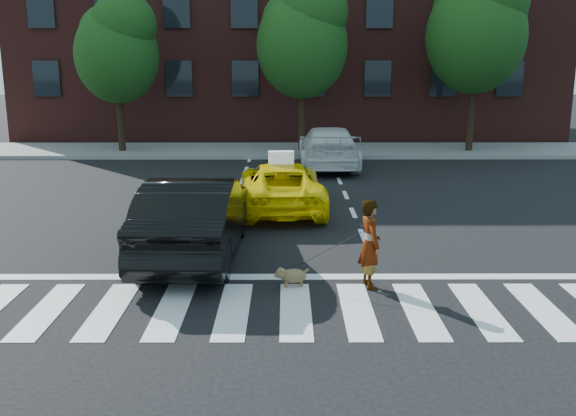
{
  "coord_description": "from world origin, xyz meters",
  "views": [
    {
      "loc": [
        -0.15,
        -9.66,
        3.99
      ],
      "look_at": [
        -0.12,
        2.52,
        1.1
      ],
      "focal_mm": 40.0,
      "sensor_mm": 36.0,
      "label": 1
    }
  ],
  "objects_px": {
    "woman": "(370,244)",
    "black_sedan": "(195,217)",
    "dog": "(291,275)",
    "taxi": "(281,186)",
    "tree_mid": "(303,34)",
    "white_suv": "(328,147)",
    "tree_right": "(478,24)",
    "tree_left": "(117,45)"
  },
  "relations": [
    {
      "from": "woman",
      "to": "black_sedan",
      "type": "bearing_deg",
      "value": 47.85
    },
    {
      "from": "woman",
      "to": "dog",
      "type": "xyz_separation_m",
      "value": [
        -1.39,
        -0.01,
        -0.58
      ]
    },
    {
      "from": "taxi",
      "to": "black_sedan",
      "type": "bearing_deg",
      "value": 64.08
    },
    {
      "from": "tree_mid",
      "to": "white_suv",
      "type": "distance_m",
      "value": 5.36
    },
    {
      "from": "tree_right",
      "to": "white_suv",
      "type": "height_order",
      "value": "tree_right"
    },
    {
      "from": "tree_left",
      "to": "woman",
      "type": "relative_size",
      "value": 4.11
    },
    {
      "from": "taxi",
      "to": "white_suv",
      "type": "bearing_deg",
      "value": -107.29
    },
    {
      "from": "tree_mid",
      "to": "taxi",
      "type": "distance_m",
      "value": 10.88
    },
    {
      "from": "taxi",
      "to": "dog",
      "type": "bearing_deg",
      "value": 88.93
    },
    {
      "from": "white_suv",
      "to": "dog",
      "type": "xyz_separation_m",
      "value": [
        -1.47,
        -12.57,
        -0.54
      ]
    },
    {
      "from": "tree_left",
      "to": "white_suv",
      "type": "xyz_separation_m",
      "value": [
        8.37,
        -3.34,
        -3.69
      ]
    },
    {
      "from": "black_sedan",
      "to": "white_suv",
      "type": "distance_m",
      "value": 11.27
    },
    {
      "from": "tree_mid",
      "to": "taxi",
      "type": "bearing_deg",
      "value": -94.67
    },
    {
      "from": "tree_left",
      "to": "black_sedan",
      "type": "height_order",
      "value": "tree_left"
    },
    {
      "from": "tree_left",
      "to": "dog",
      "type": "height_order",
      "value": "tree_left"
    },
    {
      "from": "tree_right",
      "to": "dog",
      "type": "bearing_deg",
      "value": -115.55
    },
    {
      "from": "tree_left",
      "to": "tree_mid",
      "type": "distance_m",
      "value": 7.51
    },
    {
      "from": "black_sedan",
      "to": "dog",
      "type": "bearing_deg",
      "value": 138.16
    },
    {
      "from": "tree_mid",
      "to": "black_sedan",
      "type": "xyz_separation_m",
      "value": [
        -2.53,
        -14.08,
        -4.03
      ]
    },
    {
      "from": "taxi",
      "to": "woman",
      "type": "distance_m",
      "value": 6.11
    },
    {
      "from": "white_suv",
      "to": "tree_mid",
      "type": "bearing_deg",
      "value": -75.39
    },
    {
      "from": "tree_mid",
      "to": "woman",
      "type": "xyz_separation_m",
      "value": [
        0.78,
        -15.9,
        -4.06
      ]
    },
    {
      "from": "tree_left",
      "to": "woman",
      "type": "bearing_deg",
      "value": -62.48
    },
    {
      "from": "taxi",
      "to": "dog",
      "type": "height_order",
      "value": "taxi"
    },
    {
      "from": "black_sedan",
      "to": "white_suv",
      "type": "xyz_separation_m",
      "value": [
        3.4,
        10.75,
        -0.07
      ]
    },
    {
      "from": "white_suv",
      "to": "woman",
      "type": "bearing_deg",
      "value": 89.67
    },
    {
      "from": "taxi",
      "to": "white_suv",
      "type": "height_order",
      "value": "white_suv"
    },
    {
      "from": "taxi",
      "to": "white_suv",
      "type": "distance_m",
      "value": 6.87
    },
    {
      "from": "tree_right",
      "to": "black_sedan",
      "type": "distance_m",
      "value": 17.58
    },
    {
      "from": "tree_left",
      "to": "woman",
      "type": "height_order",
      "value": "tree_left"
    },
    {
      "from": "taxi",
      "to": "black_sedan",
      "type": "height_order",
      "value": "black_sedan"
    },
    {
      "from": "tree_left",
      "to": "white_suv",
      "type": "height_order",
      "value": "tree_left"
    },
    {
      "from": "dog",
      "to": "tree_right",
      "type": "bearing_deg",
      "value": 51.76
    },
    {
      "from": "taxi",
      "to": "black_sedan",
      "type": "relative_size",
      "value": 0.92
    },
    {
      "from": "tree_mid",
      "to": "tree_right",
      "type": "distance_m",
      "value": 7.01
    },
    {
      "from": "tree_left",
      "to": "white_suv",
      "type": "bearing_deg",
      "value": -21.74
    },
    {
      "from": "woman",
      "to": "tree_mid",
      "type": "bearing_deg",
      "value": -10.66
    },
    {
      "from": "tree_mid",
      "to": "taxi",
      "type": "height_order",
      "value": "tree_mid"
    },
    {
      "from": "black_sedan",
      "to": "woman",
      "type": "relative_size",
      "value": 3.15
    },
    {
      "from": "tree_right",
      "to": "dog",
      "type": "xyz_separation_m",
      "value": [
        -7.6,
        -15.91,
        -5.05
      ]
    },
    {
      "from": "woman",
      "to": "dog",
      "type": "height_order",
      "value": "woman"
    },
    {
      "from": "black_sedan",
      "to": "dog",
      "type": "height_order",
      "value": "black_sedan"
    }
  ]
}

